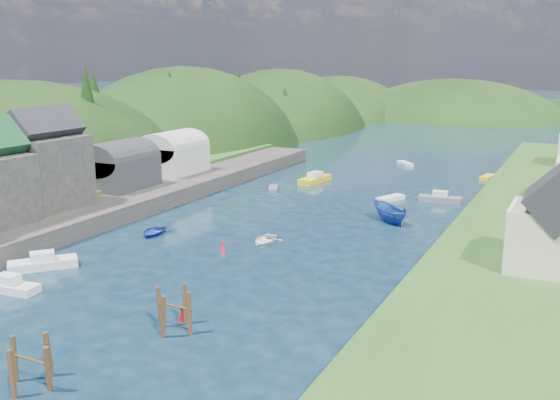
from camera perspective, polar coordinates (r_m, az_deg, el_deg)
The scene contains 13 objects.
ground at distance 86.24m, azimuth 6.53°, elevation 0.37°, with size 600.00×600.00×0.00m, color black.
hillside_left at distance 130.29m, azimuth -8.54°, elevation 1.01°, with size 44.00×245.56×52.00m.
far_hills at distance 207.16m, azimuth 18.67°, elevation 4.15°, with size 103.00×68.00×44.00m.
hill_trees at distance 97.43m, azimuth 9.30°, elevation 8.39°, with size 92.12×149.58×12.35m.
quay_left at distance 74.10m, azimuth -19.77°, elevation -1.64°, with size 12.00×110.00×2.00m, color #2D2B28.
terrace_left_grass at distance 79.15m, azimuth -23.31°, elevation -0.85°, with size 12.00×110.00×2.50m, color #234719.
boat_sheds at distance 88.33m, azimuth -12.04°, elevation 3.95°, with size 7.00×21.00×7.50m.
terrace_right at distance 71.49m, azimuth 22.84°, elevation -2.26°, with size 16.00×120.00×2.40m, color #234719.
piling_cluster_near at distance 40.06m, azimuth -21.78°, elevation -14.08°, with size 3.24×3.02×3.47m.
piling_cluster_far at distance 44.84m, azimuth -9.62°, elevation -10.22°, with size 3.06×2.87×3.62m.
channel_buoy_near at distance 46.64m, azimuth -8.94°, elevation -10.26°, with size 0.70×0.70×1.10m.
channel_buoy_far at distance 61.65m, azimuth -5.26°, elevation -4.31°, with size 0.70×0.70×1.10m.
moored_boats at distance 62.82m, azimuth -4.31°, elevation -3.80°, with size 33.35×97.90×2.26m.
Camera 1 is at (28.46, -29.20, 18.81)m, focal length 40.00 mm.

